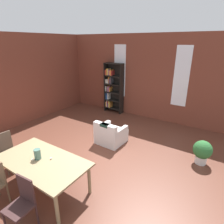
{
  "coord_description": "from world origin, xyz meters",
  "views": [
    {
      "loc": [
        2.91,
        -3.25,
        3.05
      ],
      "look_at": [
        0.03,
        1.16,
        1.06
      ],
      "focal_mm": 30.08,
      "sensor_mm": 36.0,
      "label": 1
    }
  ],
  "objects_px": {
    "dining_table": "(42,163)",
    "potted_plant_by_shelf": "(202,151)",
    "vase_on_table": "(37,154)",
    "dining_chair_head_left": "(8,150)",
    "armchair_white": "(110,135)",
    "bookshelf_tall": "(113,88)",
    "dining_chair_near_right": "(22,202)"
  },
  "relations": [
    {
      "from": "dining_table",
      "to": "potted_plant_by_shelf",
      "type": "xyz_separation_m",
      "value": [
        2.7,
        2.87,
        -0.3
      ]
    },
    {
      "from": "dining_chair_near_right",
      "to": "potted_plant_by_shelf",
      "type": "xyz_separation_m",
      "value": [
        2.25,
        3.63,
        -0.15
      ]
    },
    {
      "from": "dining_table",
      "to": "potted_plant_by_shelf",
      "type": "height_order",
      "value": "dining_table"
    },
    {
      "from": "dining_table",
      "to": "dining_chair_near_right",
      "type": "distance_m",
      "value": 0.89
    },
    {
      "from": "dining_table",
      "to": "potted_plant_by_shelf",
      "type": "relative_size",
      "value": 3.07
    },
    {
      "from": "dining_table",
      "to": "vase_on_table",
      "type": "distance_m",
      "value": 0.21
    },
    {
      "from": "vase_on_table",
      "to": "bookshelf_tall",
      "type": "relative_size",
      "value": 0.1
    },
    {
      "from": "dining_table",
      "to": "dining_chair_near_right",
      "type": "height_order",
      "value": "dining_chair_near_right"
    },
    {
      "from": "dining_chair_head_left",
      "to": "potted_plant_by_shelf",
      "type": "xyz_separation_m",
      "value": [
        4.07,
        2.86,
        -0.15
      ]
    },
    {
      "from": "vase_on_table",
      "to": "armchair_white",
      "type": "height_order",
      "value": "vase_on_table"
    },
    {
      "from": "bookshelf_tall",
      "to": "armchair_white",
      "type": "distance_m",
      "value": 3.02
    },
    {
      "from": "vase_on_table",
      "to": "bookshelf_tall",
      "type": "height_order",
      "value": "bookshelf_tall"
    },
    {
      "from": "dining_chair_head_left",
      "to": "potted_plant_by_shelf",
      "type": "height_order",
      "value": "dining_chair_head_left"
    },
    {
      "from": "dining_chair_head_left",
      "to": "bookshelf_tall",
      "type": "distance_m",
      "value": 4.96
    },
    {
      "from": "dining_chair_head_left",
      "to": "bookshelf_tall",
      "type": "xyz_separation_m",
      "value": [
        -0.07,
        4.92,
        0.6
      ]
    },
    {
      "from": "armchair_white",
      "to": "vase_on_table",
      "type": "bearing_deg",
      "value": -94.55
    },
    {
      "from": "vase_on_table",
      "to": "potted_plant_by_shelf",
      "type": "distance_m",
      "value": 4.04
    },
    {
      "from": "vase_on_table",
      "to": "armchair_white",
      "type": "bearing_deg",
      "value": 85.45
    },
    {
      "from": "dining_table",
      "to": "potted_plant_by_shelf",
      "type": "bearing_deg",
      "value": 46.76
    },
    {
      "from": "vase_on_table",
      "to": "dining_chair_head_left",
      "type": "bearing_deg",
      "value": 179.8
    },
    {
      "from": "bookshelf_tall",
      "to": "armchair_white",
      "type": "xyz_separation_m",
      "value": [
        1.53,
        -2.47,
        -0.83
      ]
    },
    {
      "from": "dining_chair_near_right",
      "to": "vase_on_table",
      "type": "bearing_deg",
      "value": 125.96
    },
    {
      "from": "dining_chair_near_right",
      "to": "armchair_white",
      "type": "bearing_deg",
      "value": 96.34
    },
    {
      "from": "dining_chair_near_right",
      "to": "armchair_white",
      "type": "distance_m",
      "value": 3.25
    },
    {
      "from": "dining_table",
      "to": "armchair_white",
      "type": "distance_m",
      "value": 2.49
    },
    {
      "from": "dining_chair_near_right",
      "to": "dining_chair_head_left",
      "type": "xyz_separation_m",
      "value": [
        -1.81,
        0.77,
        0.0
      ]
    },
    {
      "from": "dining_chair_near_right",
      "to": "dining_chair_head_left",
      "type": "distance_m",
      "value": 1.97
    },
    {
      "from": "armchair_white",
      "to": "dining_chair_head_left",
      "type": "bearing_deg",
      "value": -120.67
    },
    {
      "from": "dining_chair_near_right",
      "to": "armchair_white",
      "type": "height_order",
      "value": "dining_chair_near_right"
    },
    {
      "from": "vase_on_table",
      "to": "dining_chair_head_left",
      "type": "xyz_separation_m",
      "value": [
        -1.26,
        0.0,
        -0.33
      ]
    },
    {
      "from": "dining_table",
      "to": "bookshelf_tall",
      "type": "xyz_separation_m",
      "value": [
        -1.44,
        4.93,
        0.45
      ]
    },
    {
      "from": "dining_chair_head_left",
      "to": "armchair_white",
      "type": "bearing_deg",
      "value": 59.33
    }
  ]
}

